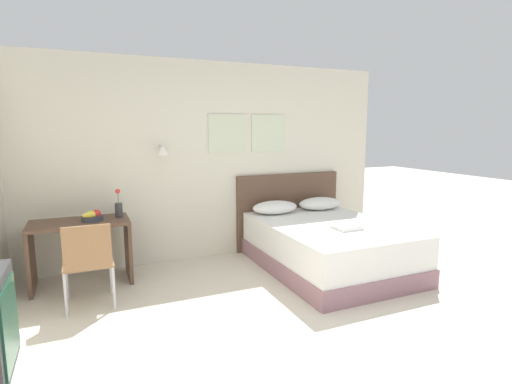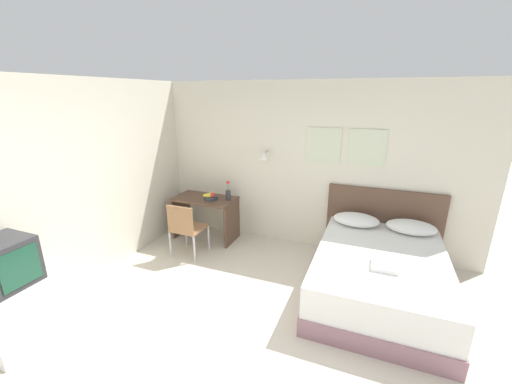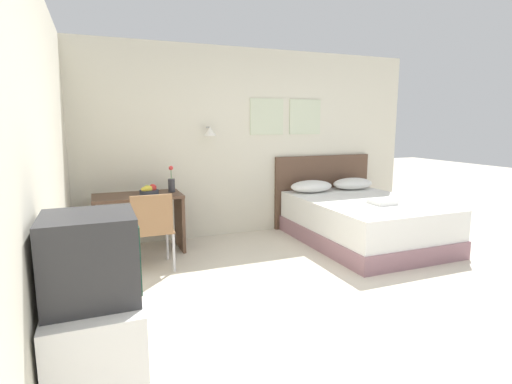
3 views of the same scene
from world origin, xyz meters
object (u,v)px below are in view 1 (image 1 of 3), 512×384
(desk, at_px, (81,241))
(desk_chair, at_px, (88,258))
(folded_towel_near_foot, at_px, (347,226))
(flower_vase, at_px, (119,208))
(pillow_right, at_px, (320,203))
(bed, at_px, (329,246))
(headboard, at_px, (288,210))
(fruit_bowl, at_px, (93,216))
(pillow_left, at_px, (275,207))

(desk, height_order, desk_chair, desk_chair)
(folded_towel_near_foot, bearing_deg, desk_chair, 173.71)
(flower_vase, bearing_deg, pillow_right, 0.64)
(folded_towel_near_foot, bearing_deg, desk, 160.44)
(folded_towel_near_foot, relative_size, flower_vase, 0.85)
(folded_towel_near_foot, height_order, desk_chair, desk_chair)
(bed, relative_size, flower_vase, 6.22)
(headboard, distance_m, desk_chair, 3.00)
(bed, relative_size, fruit_bowl, 8.87)
(bed, bearing_deg, headboard, 90.00)
(desk, bearing_deg, pillow_left, 1.78)
(bed, height_order, headboard, headboard)
(flower_vase, bearing_deg, bed, -17.38)
(folded_towel_near_foot, distance_m, fruit_bowl, 2.93)
(headboard, relative_size, pillow_right, 2.53)
(desk, bearing_deg, bed, -14.03)
(folded_towel_near_foot, bearing_deg, headboard, 91.41)
(pillow_right, distance_m, folded_towel_near_foot, 1.16)
(desk, bearing_deg, flower_vase, 6.14)
(pillow_left, height_order, fruit_bowl, fruit_bowl)
(headboard, height_order, pillow_left, headboard)
(bed, bearing_deg, pillow_right, 65.19)
(pillow_right, relative_size, fruit_bowl, 2.77)
(folded_towel_near_foot, xyz_separation_m, desk, (-2.89, 1.03, -0.12))
(headboard, height_order, flower_vase, headboard)
(pillow_right, xyz_separation_m, folded_towel_near_foot, (-0.33, -1.11, -0.06))
(bed, height_order, folded_towel_near_foot, folded_towel_near_foot)
(pillow_left, xyz_separation_m, folded_towel_near_foot, (0.40, -1.11, -0.06))
(fruit_bowl, bearing_deg, headboard, 8.28)
(pillow_left, xyz_separation_m, desk, (-2.49, -0.08, -0.18))
(folded_towel_near_foot, xyz_separation_m, flower_vase, (-2.47, 1.07, 0.23))
(flower_vase, bearing_deg, desk, -173.86)
(pillow_right, height_order, desk_chair, desk_chair)
(pillow_right, height_order, folded_towel_near_foot, pillow_right)
(pillow_right, xyz_separation_m, flower_vase, (-2.80, -0.03, 0.17))
(pillow_left, xyz_separation_m, flower_vase, (-2.07, -0.03, 0.17))
(pillow_right, bearing_deg, bed, -114.81)
(flower_vase, bearing_deg, pillow_left, 0.87)
(folded_towel_near_foot, bearing_deg, pillow_right, 73.29)
(headboard, bearing_deg, desk, -172.81)
(pillow_left, bearing_deg, desk_chair, -161.93)
(bed, xyz_separation_m, pillow_left, (-0.37, 0.79, 0.39))
(bed, xyz_separation_m, flower_vase, (-2.43, 0.76, 0.56))
(pillow_right, bearing_deg, folded_towel_near_foot, -106.71)
(bed, xyz_separation_m, folded_towel_near_foot, (0.03, -0.31, 0.33))
(pillow_left, bearing_deg, bed, -65.19)
(pillow_right, bearing_deg, desk, -178.62)
(fruit_bowl, bearing_deg, pillow_right, 2.08)
(pillow_left, relative_size, desk_chair, 0.75)
(bed, relative_size, headboard, 1.27)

